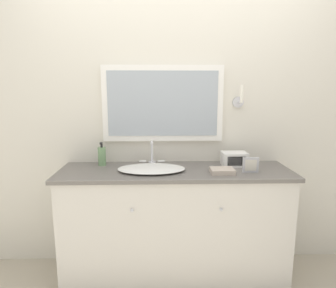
{
  "coord_description": "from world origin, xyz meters",
  "views": [
    {
      "loc": [
        -0.12,
        -1.92,
        1.5
      ],
      "look_at": [
        -0.05,
        0.28,
        1.08
      ],
      "focal_mm": 32.0,
      "sensor_mm": 36.0,
      "label": 1
    }
  ],
  "objects": [
    {
      "name": "wall_back",
      "position": [
        -0.0,
        0.57,
        1.28
      ],
      "size": [
        8.0,
        0.18,
        2.55
      ],
      "color": "silver",
      "rests_on": "ground_plane"
    },
    {
      "name": "appliance_box",
      "position": [
        0.48,
        0.39,
        0.94
      ],
      "size": [
        0.2,
        0.15,
        0.11
      ],
      "color": "white",
      "rests_on": "vanity_counter"
    },
    {
      "name": "hand_towel_near_sink",
      "position": [
        0.34,
        0.18,
        0.9
      ],
      "size": [
        0.17,
        0.14,
        0.04
      ],
      "color": "#B7A899",
      "rests_on": "vanity_counter"
    },
    {
      "name": "picture_frame",
      "position": [
        0.55,
        0.19,
        0.94
      ],
      "size": [
        0.12,
        0.01,
        0.11
      ],
      "color": "#B2B2B7",
      "rests_on": "vanity_counter"
    },
    {
      "name": "sink_basin",
      "position": [
        -0.18,
        0.26,
        0.9
      ],
      "size": [
        0.51,
        0.36,
        0.2
      ],
      "color": "white",
      "rests_on": "vanity_counter"
    },
    {
      "name": "vanity_counter",
      "position": [
        0.0,
        0.28,
        0.44
      ],
      "size": [
        1.77,
        0.53,
        0.88
      ],
      "color": "beige",
      "rests_on": "ground_plane"
    },
    {
      "name": "soap_bottle",
      "position": [
        -0.58,
        0.43,
        0.96
      ],
      "size": [
        0.06,
        0.06,
        0.19
      ],
      "color": "#709966",
      "rests_on": "vanity_counter"
    }
  ]
}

